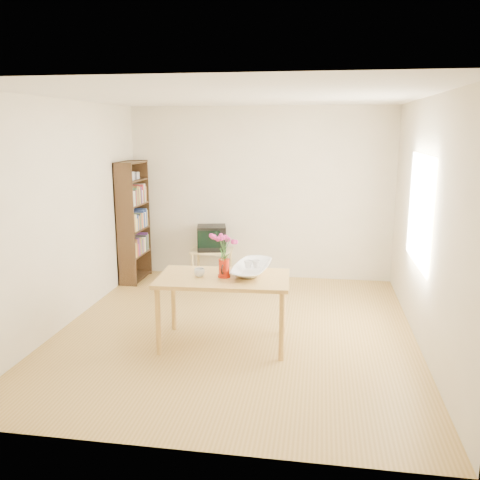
% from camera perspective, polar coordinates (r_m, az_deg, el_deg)
% --- Properties ---
extents(room, '(4.50, 4.50, 4.50)m').
position_cam_1_polar(room, '(5.56, -0.18, 2.38)').
color(room, olive).
rests_on(room, ground).
extents(table, '(1.41, 0.85, 0.75)m').
position_cam_1_polar(table, '(5.36, -1.87, -5.02)').
color(table, '#B2833D').
rests_on(table, ground).
extents(tv_stand, '(0.60, 0.45, 0.46)m').
position_cam_1_polar(tv_stand, '(7.77, -3.18, -1.63)').
color(tv_stand, tan).
rests_on(tv_stand, ground).
extents(bookshelf, '(0.28, 0.70, 1.80)m').
position_cam_1_polar(bookshelf, '(7.79, -11.85, 1.57)').
color(bookshelf, black).
rests_on(bookshelf, ground).
extents(pitcher, '(0.13, 0.21, 0.20)m').
position_cam_1_polar(pitcher, '(5.30, -1.80, -3.25)').
color(pitcher, red).
rests_on(pitcher, table).
extents(flowers, '(0.22, 0.22, 0.31)m').
position_cam_1_polar(flowers, '(5.24, -1.82, -0.58)').
color(flowers, '#E63697').
rests_on(flowers, pitcher).
extents(mug, '(0.14, 0.14, 0.09)m').
position_cam_1_polar(mug, '(5.34, -4.59, -3.66)').
color(mug, white).
rests_on(mug, table).
extents(bowl, '(0.59, 0.59, 0.51)m').
position_cam_1_polar(bowl, '(5.42, 1.34, -1.07)').
color(bowl, white).
rests_on(bowl, table).
extents(teacup_a, '(0.11, 0.11, 0.07)m').
position_cam_1_polar(teacup_a, '(5.44, 0.92, -1.53)').
color(teacup_a, white).
rests_on(teacup_a, bowl).
extents(teacup_b, '(0.10, 0.10, 0.07)m').
position_cam_1_polar(teacup_b, '(5.45, 1.84, -1.51)').
color(teacup_b, white).
rests_on(teacup_b, bowl).
extents(television, '(0.50, 0.48, 0.37)m').
position_cam_1_polar(television, '(7.72, -3.18, 0.29)').
color(television, black).
rests_on(television, tv_stand).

